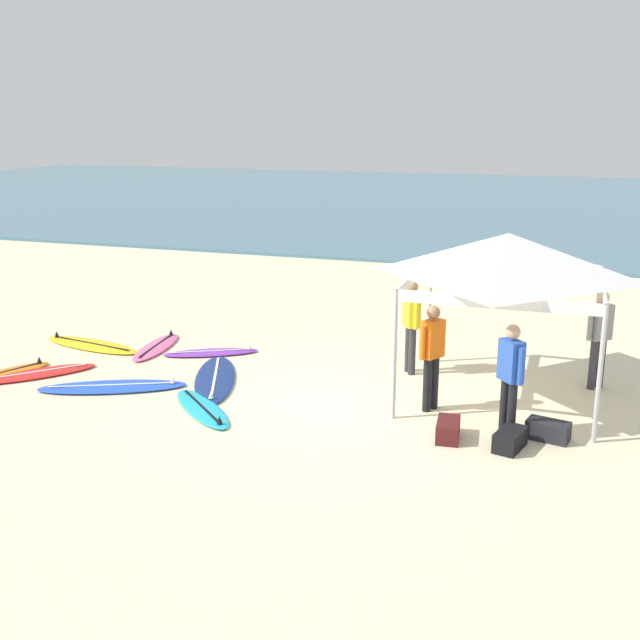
% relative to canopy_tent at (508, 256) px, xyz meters
% --- Properties ---
extents(ground_plane, '(80.00, 80.00, 0.00)m').
position_rel_canopy_tent_xyz_m(ground_plane, '(-2.59, -1.20, -2.39)').
color(ground_plane, beige).
extents(sea, '(80.00, 36.00, 0.10)m').
position_rel_canopy_tent_xyz_m(sea, '(-2.59, 28.99, -2.34)').
color(sea, teal).
rests_on(sea, ground).
extents(canopy_tent, '(3.07, 3.07, 2.75)m').
position_rel_canopy_tent_xyz_m(canopy_tent, '(0.00, 0.00, 0.00)').
color(canopy_tent, '#B7B7BC').
rests_on(canopy_tent, ground).
extents(surfboard_purple, '(1.86, 1.30, 0.19)m').
position_rel_canopy_tent_xyz_m(surfboard_purple, '(-5.61, 0.62, -2.35)').
color(surfboard_purple, purple).
rests_on(surfboard_purple, ground).
extents(surfboard_blue, '(2.57, 1.65, 0.19)m').
position_rel_canopy_tent_xyz_m(surfboard_blue, '(-6.36, -1.68, -2.35)').
color(surfboard_blue, blue).
rests_on(surfboard_blue, ground).
extents(surfboard_orange, '(1.21, 1.96, 0.19)m').
position_rel_canopy_tent_xyz_m(surfboard_orange, '(-8.63, -1.76, -2.35)').
color(surfboard_orange, orange).
rests_on(surfboard_orange, ground).
extents(surfboard_navy, '(1.61, 2.64, 0.19)m').
position_rel_canopy_tent_xyz_m(surfboard_navy, '(-4.86, -0.77, -2.35)').
color(surfboard_navy, navy).
rests_on(surfboard_navy, ground).
extents(surfboard_yellow, '(2.46, 1.09, 0.19)m').
position_rel_canopy_tent_xyz_m(surfboard_yellow, '(-8.16, 0.34, -2.35)').
color(surfboard_yellow, yellow).
rests_on(surfboard_yellow, ground).
extents(surfboard_pink, '(0.73, 1.97, 0.19)m').
position_rel_canopy_tent_xyz_m(surfboard_pink, '(-6.82, 0.62, -2.35)').
color(surfboard_pink, pink).
rests_on(surfboard_pink, ground).
extents(surfboard_red, '(1.96, 2.04, 0.19)m').
position_rel_canopy_tent_xyz_m(surfboard_red, '(-8.10, -1.56, -2.35)').
color(surfboard_red, red).
rests_on(surfboard_red, ground).
extents(surfboard_cyan, '(1.74, 1.71, 0.19)m').
position_rel_canopy_tent_xyz_m(surfboard_cyan, '(-4.43, -2.13, -2.35)').
color(surfboard_cyan, '#23B2CC').
rests_on(surfboard_cyan, ground).
extents(person_yellow, '(0.38, 0.48, 1.71)m').
position_rel_canopy_tent_xyz_m(person_yellow, '(-1.67, 0.74, -1.40)').
color(person_yellow, '#2D2D33').
rests_on(person_yellow, ground).
extents(person_orange, '(0.37, 0.49, 1.71)m').
position_rel_canopy_tent_xyz_m(person_orange, '(-0.99, -0.95, -1.40)').
color(person_orange, black).
rests_on(person_orange, ground).
extents(person_blue, '(0.40, 0.44, 1.71)m').
position_rel_canopy_tent_xyz_m(person_blue, '(0.27, -1.69, -1.40)').
color(person_blue, black).
rests_on(person_blue, ground).
extents(person_grey, '(0.43, 0.41, 1.71)m').
position_rel_canopy_tent_xyz_m(person_grey, '(1.53, 0.92, -1.40)').
color(person_grey, '#383842').
rests_on(person_grey, ground).
extents(gear_bag_near_tent, '(0.37, 0.63, 0.28)m').
position_rel_canopy_tent_xyz_m(gear_bag_near_tent, '(-0.54, -2.00, -2.25)').
color(gear_bag_near_tent, '#4C1919').
rests_on(gear_bag_near_tent, ground).
extents(gear_bag_by_pole, '(0.47, 0.66, 0.28)m').
position_rel_canopy_tent_xyz_m(gear_bag_by_pole, '(0.35, -2.08, -2.25)').
color(gear_bag_by_pole, black).
rests_on(gear_bag_by_pole, ground).
extents(gear_bag_on_sand, '(0.66, 0.45, 0.28)m').
position_rel_canopy_tent_xyz_m(gear_bag_on_sand, '(0.84, -1.58, -2.25)').
color(gear_bag_on_sand, '#232328').
rests_on(gear_bag_on_sand, ground).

